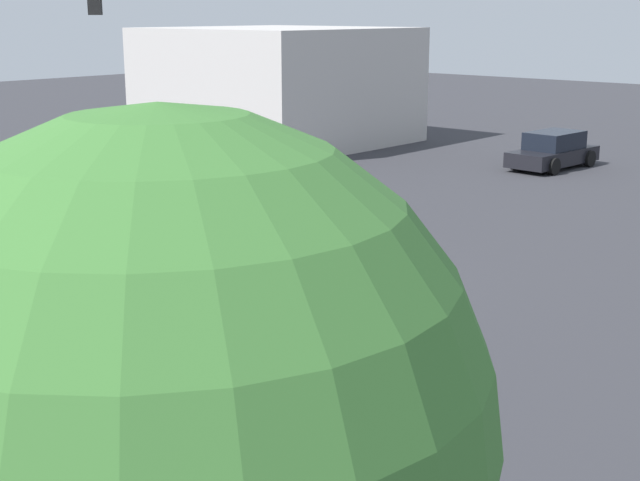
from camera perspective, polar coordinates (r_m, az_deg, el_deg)
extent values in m
plane|color=#333338|center=(21.86, 0.00, -2.09)|extent=(124.48, 124.48, 0.00)
cube|color=silver|center=(16.89, -19.16, -8.01)|extent=(10.72, 0.60, 0.01)
cube|color=silver|center=(17.33, -16.43, -7.21)|extent=(10.72, 0.60, 0.01)
cube|color=silver|center=(17.81, -13.85, -6.44)|extent=(10.72, 0.60, 0.01)
cube|color=silver|center=(18.32, -11.42, -5.70)|extent=(10.72, 0.60, 0.01)
cube|color=silver|center=(18.87, -9.13, -4.99)|extent=(10.72, 0.60, 0.01)
cube|color=silver|center=(19.45, -6.97, -4.31)|extent=(10.72, 0.60, 0.01)
cube|color=black|center=(37.71, 14.67, 5.24)|extent=(2.08, 4.55, 0.60)
cube|color=black|center=(37.67, 14.78, 6.23)|extent=(1.75, 2.51, 0.70)
cylinder|color=black|center=(36.12, 14.74, 4.60)|extent=(0.27, 0.68, 0.67)
cylinder|color=black|center=(37.05, 12.35, 4.98)|extent=(0.27, 0.68, 0.67)
cylinder|color=black|center=(38.48, 16.87, 5.04)|extent=(0.27, 0.68, 0.67)
cylinder|color=black|center=(39.36, 14.57, 5.40)|extent=(0.27, 0.68, 0.67)
cube|color=maroon|center=(23.38, -2.98, 0.29)|extent=(2.15, 4.64, 0.67)
cube|color=black|center=(23.46, -2.50, 2.08)|extent=(1.84, 2.78, 0.72)
cylinder|color=black|center=(21.81, -3.46, -1.29)|extent=(0.26, 0.65, 0.63)
cylinder|color=black|center=(23.05, -7.03, -0.51)|extent=(0.26, 0.65, 0.63)
cylinder|color=black|center=(23.92, 0.94, 0.15)|extent=(0.26, 0.65, 0.63)
cylinder|color=black|center=(25.06, -2.54, 0.81)|extent=(0.26, 0.65, 0.63)
cylinder|color=black|center=(19.44, -16.89, -3.78)|extent=(0.24, 0.71, 0.71)
cylinder|color=black|center=(20.90, -19.63, -2.74)|extent=(0.24, 0.71, 0.71)
cube|color=#BCB7B2|center=(43.80, -2.68, 9.88)|extent=(10.37, 10.37, 5.47)
sphere|color=#3D7533|center=(5.15, -9.44, -11.82)|extent=(3.63, 3.63, 3.63)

